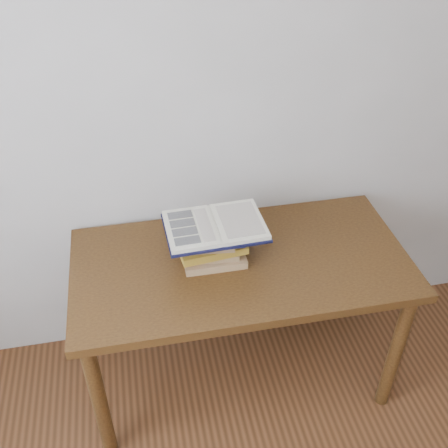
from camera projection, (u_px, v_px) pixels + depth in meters
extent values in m
cube|color=#A8A59F|center=(223.00, 88.00, 2.04)|extent=(3.50, 0.04, 2.60)
cube|color=#4E3113|center=(241.00, 264.00, 2.11)|extent=(1.35, 0.68, 0.04)
cylinder|color=#4E3113|center=(100.00, 402.00, 2.02)|extent=(0.06, 0.06, 0.69)
cylinder|color=#4E3113|center=(396.00, 352.00, 2.21)|extent=(0.06, 0.06, 0.69)
cylinder|color=#4E3113|center=(98.00, 300.00, 2.45)|extent=(0.06, 0.06, 0.69)
cylinder|color=#4E3113|center=(346.00, 265.00, 2.65)|extent=(0.06, 0.06, 0.69)
cube|color=#95694D|center=(214.00, 257.00, 2.09)|extent=(0.25, 0.16, 0.03)
cube|color=#95694D|center=(215.00, 249.00, 2.09)|extent=(0.20, 0.16, 0.03)
cube|color=#A98B26|center=(211.00, 244.00, 2.06)|extent=(0.28, 0.20, 0.03)
cube|color=#95694D|center=(208.00, 238.00, 2.04)|extent=(0.22, 0.18, 0.03)
cube|color=#181E4A|center=(214.00, 235.00, 2.01)|extent=(0.23, 0.16, 0.03)
cube|color=black|center=(215.00, 228.00, 2.02)|extent=(0.39, 0.28, 0.01)
cube|color=beige|center=(190.00, 229.00, 1.99)|extent=(0.19, 0.26, 0.02)
cube|color=beige|center=(239.00, 221.00, 2.03)|extent=(0.19, 0.26, 0.02)
cylinder|color=beige|center=(215.00, 225.00, 2.01)|extent=(0.02, 0.25, 0.01)
cube|color=black|center=(180.00, 215.00, 2.05)|extent=(0.10, 0.05, 0.00)
cube|color=black|center=(182.00, 223.00, 2.00)|extent=(0.10, 0.05, 0.00)
cube|color=black|center=(185.00, 232.00, 1.96)|extent=(0.10, 0.05, 0.00)
cube|color=black|center=(187.00, 241.00, 1.92)|extent=(0.10, 0.05, 0.00)
cube|color=beige|center=(204.00, 224.00, 2.00)|extent=(0.06, 0.21, 0.00)
cube|color=beige|center=(240.00, 219.00, 2.02)|extent=(0.15, 0.22, 0.00)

